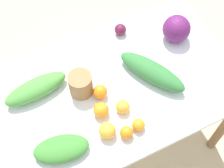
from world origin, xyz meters
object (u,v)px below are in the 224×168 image
at_px(cabbage_purple, 176,29).
at_px(orange_5, 101,110).
at_px(orange_2, 127,133).
at_px(greens_bunch_kale, 152,72).
at_px(beet_root, 120,30).
at_px(orange_0, 123,107).
at_px(greens_bunch_scallion, 36,89).
at_px(orange_3, 100,92).
at_px(paper_bag, 81,84).
at_px(greens_bunch_dandelion, 61,149).
at_px(orange_1, 107,131).
at_px(orange_4, 138,125).

bearing_deg(cabbage_purple, orange_5, -156.41).
bearing_deg(orange_2, orange_5, 110.58).
bearing_deg(greens_bunch_kale, beet_root, 92.04).
bearing_deg(orange_0, orange_5, 164.86).
height_order(greens_bunch_scallion, orange_3, greens_bunch_scallion).
distance_m(paper_bag, greens_bunch_scallion, 0.23).
distance_m(beet_root, orange_3, 0.44).
relative_size(greens_bunch_kale, greens_bunch_dandelion, 1.52).
bearing_deg(orange_1, orange_5, 80.00).
distance_m(greens_bunch_dandelion, beet_root, 0.78).
distance_m(greens_bunch_dandelion, orange_2, 0.31).
distance_m(greens_bunch_scallion, greens_bunch_dandelion, 0.35).
bearing_deg(paper_bag, orange_0, -54.14).
bearing_deg(orange_1, orange_0, 33.74).
relative_size(cabbage_purple, greens_bunch_kale, 0.40).
distance_m(paper_bag, orange_1, 0.28).
distance_m(beet_root, orange_4, 0.61).
relative_size(greens_bunch_scallion, orange_2, 5.24).
distance_m(orange_1, orange_2, 0.09).
xyz_separation_m(beet_root, orange_1, (-0.34, -0.54, 0.01)).
relative_size(greens_bunch_dandelion, orange_2, 4.02).
relative_size(greens_bunch_kale, orange_1, 4.74).
relative_size(greens_bunch_kale, orange_4, 6.13).
xyz_separation_m(greens_bunch_dandelion, orange_3, (0.29, 0.20, 0.00)).
relative_size(orange_0, orange_5, 0.91).
xyz_separation_m(greens_bunch_kale, greens_bunch_scallion, (-0.59, 0.17, -0.00)).
relative_size(orange_2, orange_4, 1.01).
bearing_deg(orange_5, orange_1, -100.00).
bearing_deg(greens_bunch_dandelion, greens_bunch_scallion, 90.16).
bearing_deg(cabbage_purple, orange_2, -141.94).
relative_size(orange_1, orange_4, 1.29).
relative_size(paper_bag, orange_4, 2.02).
relative_size(greens_bunch_dandelion, orange_4, 4.04).
relative_size(greens_bunch_scallion, orange_0, 4.74).
xyz_separation_m(paper_bag, orange_5, (0.04, -0.17, -0.03)).
bearing_deg(greens_bunch_scallion, orange_4, -46.85).
relative_size(cabbage_purple, orange_5, 2.03).
relative_size(greens_bunch_dandelion, orange_3, 3.42).
xyz_separation_m(cabbage_purple, beet_root, (-0.27, 0.17, -0.04)).
height_order(paper_bag, orange_0, paper_bag).
distance_m(orange_1, orange_3, 0.22).
relative_size(beet_root, orange_0, 0.97).
xyz_separation_m(cabbage_purple, paper_bag, (-0.63, -0.09, -0.01)).
bearing_deg(orange_5, greens_bunch_dandelion, -158.40).
xyz_separation_m(paper_bag, greens_bunch_scallion, (-0.21, 0.09, -0.02)).
distance_m(cabbage_purple, orange_5, 0.65).
relative_size(orange_1, orange_5, 1.06).
bearing_deg(orange_5, orange_4, -48.82).
xyz_separation_m(orange_3, orange_4, (0.09, -0.25, -0.01)).
relative_size(greens_bunch_scallion, orange_1, 4.08).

